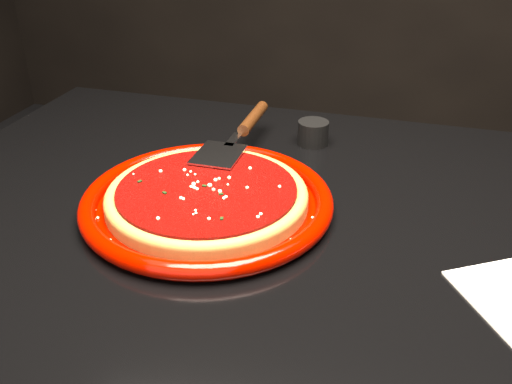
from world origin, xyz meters
TOP-DOWN VIEW (x-y plane):
  - plate at (-0.15, -0.00)m, footprint 0.38×0.38m
  - pizza_crust at (-0.15, -0.00)m, footprint 0.31×0.31m
  - pizza_crust_rim at (-0.15, -0.00)m, footprint 0.31×0.31m
  - pizza_sauce at (-0.15, -0.00)m, footprint 0.27×0.27m
  - parmesan_dusting at (-0.15, -0.00)m, footprint 0.23×0.23m
  - basil_flecks at (-0.15, -0.00)m, footprint 0.21×0.21m
  - pizza_server at (-0.16, 0.16)m, footprint 0.08×0.28m
  - ramekin at (-0.05, 0.25)m, footprint 0.07×0.07m

SIDE VIEW (x-z plane):
  - plate at x=-0.15m, z-range 0.75..0.78m
  - pizza_crust at x=-0.15m, z-range 0.76..0.77m
  - ramekin at x=-0.05m, z-range 0.75..0.79m
  - pizza_crust_rim at x=-0.15m, z-range 0.76..0.78m
  - pizza_sauce at x=-0.15m, z-range 0.77..0.78m
  - basil_flecks at x=-0.15m, z-range 0.78..0.79m
  - parmesan_dusting at x=-0.15m, z-range 0.78..0.79m
  - pizza_server at x=-0.16m, z-range 0.78..0.80m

